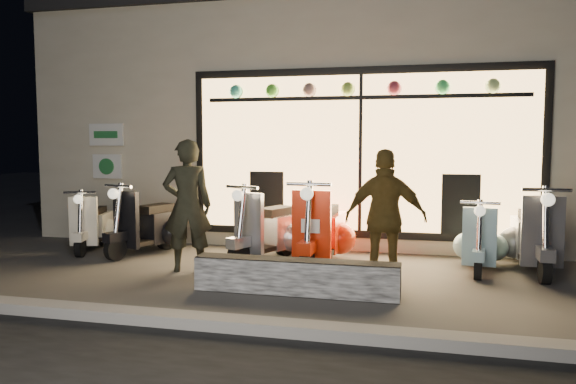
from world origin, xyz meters
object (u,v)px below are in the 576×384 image
scooter_red (322,231)px  woman (386,218)px  graffiti_barrier (296,277)px  scooter_silver (274,230)px  man (187,206)px

scooter_red → woman: bearing=-44.3°
graffiti_barrier → scooter_red: bearing=90.0°
scooter_silver → woman: (1.71, -1.18, 0.39)m
graffiti_barrier → scooter_red: (0.00, 1.66, 0.27)m
graffiti_barrier → woman: bearing=32.8°
graffiti_barrier → scooter_red: size_ratio=1.45×
scooter_red → scooter_silver: bearing=172.1°
scooter_silver → man: (-0.91, -1.03, 0.45)m
graffiti_barrier → scooter_red: scooter_red is taller
man → woman: man is taller
scooter_red → man: 1.93m
scooter_silver → scooter_red: (0.75, -0.14, 0.03)m
graffiti_barrier → scooter_silver: bearing=112.6°
scooter_red → woman: woman is taller
scooter_red → man: size_ratio=0.92×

